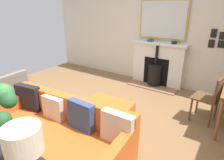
% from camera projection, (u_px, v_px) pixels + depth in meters
% --- Properties ---
extents(ground_plane, '(4.82, 6.25, 0.01)m').
position_uv_depth(ground_plane, '(94.00, 123.00, 3.32)').
color(ground_plane, olive).
extents(wall_left, '(0.12, 6.25, 2.84)m').
position_uv_depth(wall_left, '(154.00, 26.00, 4.65)').
color(wall_left, silver).
rests_on(wall_left, ground).
extents(fireplace, '(0.56, 1.34, 1.08)m').
position_uv_depth(fireplace, '(157.00, 67.00, 4.73)').
color(fireplace, '#93664C').
rests_on(fireplace, ground).
extents(mirror_over_mantel, '(0.04, 1.14, 0.90)m').
position_uv_depth(mirror_over_mantel, '(163.00, 20.00, 4.40)').
color(mirror_over_mantel, tan).
extents(mantel_bowl_near, '(0.17, 0.17, 0.04)m').
position_uv_depth(mantel_bowl_near, '(150.00, 40.00, 4.64)').
color(mantel_bowl_near, '#334C56').
rests_on(mantel_bowl_near, fireplace).
extents(mantel_bowl_far, '(0.12, 0.12, 0.06)m').
position_uv_depth(mantel_bowl_far, '(174.00, 43.00, 4.33)').
color(mantel_bowl_far, black).
rests_on(mantel_bowl_far, fireplace).
extents(sofa, '(0.94, 2.02, 0.81)m').
position_uv_depth(sofa, '(59.00, 133.00, 2.48)').
color(sofa, '#B2B2B7').
rests_on(sofa, ground).
extents(ottoman, '(0.66, 0.79, 0.41)m').
position_uv_depth(ottoman, '(106.00, 113.00, 3.12)').
color(ottoman, '#B2B2B7').
rests_on(ottoman, ground).
extents(armchair_accent, '(0.73, 0.64, 0.83)m').
position_uv_depth(armchair_accent, '(8.00, 92.00, 3.37)').
color(armchair_accent, brown).
rests_on(armchair_accent, ground).
extents(table_lamp_far_end, '(0.26, 0.26, 0.44)m').
position_uv_depth(table_lamp_far_end, '(23.00, 141.00, 1.27)').
color(table_lamp_far_end, white).
rests_on(table_lamp_far_end, console_table).
extents(dining_chair_near_fireplace, '(0.45, 0.45, 0.85)m').
position_uv_depth(dining_chair_near_fireplace, '(211.00, 96.00, 3.15)').
color(dining_chair_near_fireplace, brown).
rests_on(dining_chair_near_fireplace, ground).
extents(photo_gallery_row, '(0.02, 0.32, 0.38)m').
position_uv_depth(photo_gallery_row, '(218.00, 39.00, 3.92)').
color(photo_gallery_row, black).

